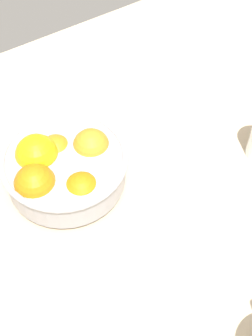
# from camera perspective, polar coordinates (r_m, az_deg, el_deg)

# --- Properties ---
(ground_plane) EXTENTS (1.41, 1.02, 0.03)m
(ground_plane) POSITION_cam_1_polar(r_m,az_deg,el_deg) (0.96, 1.74, -2.43)
(ground_plane) COLOR tan
(fruit_bowl) EXTENTS (0.24, 0.24, 0.11)m
(fruit_bowl) POSITION_cam_1_polar(r_m,az_deg,el_deg) (0.92, -7.35, 0.07)
(fruit_bowl) COLOR #99999E
(fruit_bowl) RESTS_ON ground_plane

